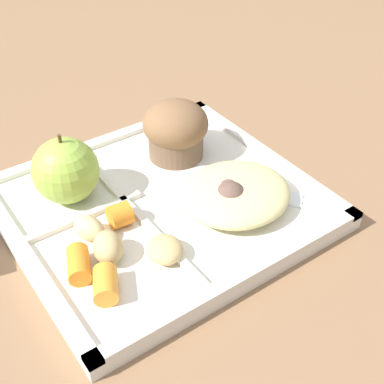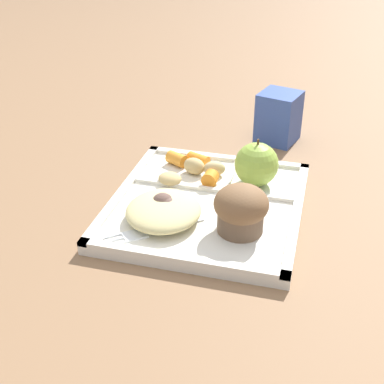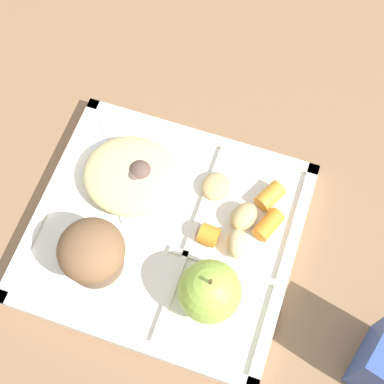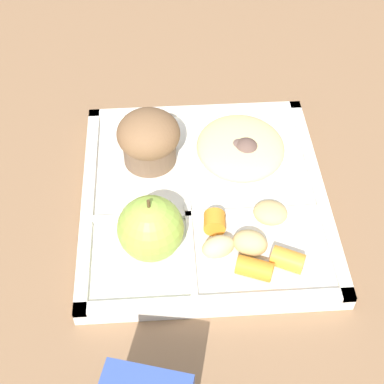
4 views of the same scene
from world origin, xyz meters
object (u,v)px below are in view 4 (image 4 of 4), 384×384
object	(u,v)px
bran_muffin	(149,139)
plastic_fork	(243,135)
lunch_tray	(204,198)
green_apple	(151,228)

from	to	relation	value
bran_muffin	plastic_fork	distance (m)	0.13
lunch_tray	bran_muffin	distance (m)	0.10
green_apple	bran_muffin	size ratio (longest dim) A/B	1.04
bran_muffin	plastic_fork	size ratio (longest dim) A/B	0.61
lunch_tray	green_apple	size ratio (longest dim) A/B	3.94
lunch_tray	plastic_fork	xyz separation A→B (m)	(0.10, -0.06, 0.01)
green_apple	lunch_tray	bearing A→B (deg)	-39.57
lunch_tray	green_apple	xyz separation A→B (m)	(-0.08, 0.06, 0.04)
plastic_fork	bran_muffin	bearing A→B (deg)	106.94
green_apple	plastic_fork	bearing A→B (deg)	-34.66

